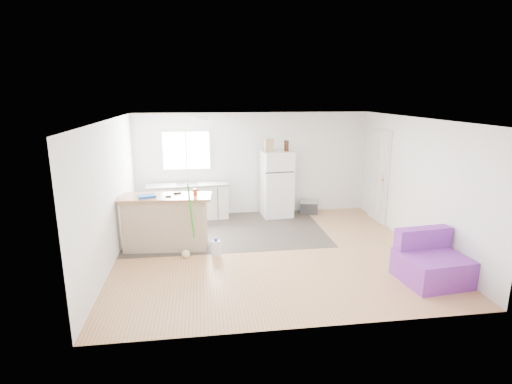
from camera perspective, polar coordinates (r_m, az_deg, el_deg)
room at (r=7.07m, az=2.23°, el=0.59°), size 5.51×5.01×2.41m
vinyl_zone at (r=8.52m, az=-4.16°, el=-5.49°), size 4.05×2.50×0.00m
window at (r=9.35m, az=-9.93°, el=5.87°), size 1.18×0.06×0.98m
interior_door at (r=9.38m, az=17.12°, el=2.18°), size 0.11×0.92×2.10m
ceiling_fixture at (r=7.98m, az=-7.90°, el=10.44°), size 0.30×0.30×0.07m
kitchen_cabinets at (r=9.30m, az=-9.68°, el=-1.28°), size 1.89×0.73×1.09m
peninsula at (r=7.59m, az=-12.76°, el=-4.19°), size 1.69×0.75×1.01m
refrigerator at (r=9.33m, az=2.97°, el=1.15°), size 0.74×0.71×1.53m
cooler at (r=9.72m, az=7.59°, el=-2.09°), size 0.49×0.40×0.33m
purple_seat at (r=6.81m, az=23.67°, el=-9.31°), size 1.00×0.96×0.76m
cleaner_jug at (r=7.20m, az=-5.72°, el=-8.01°), size 0.17×0.13×0.34m
mop at (r=7.20m, az=-9.77°, el=-7.42°), size 0.26×0.37×1.34m
red_cup at (r=7.40m, az=-8.70°, el=0.02°), size 0.09×0.09×0.12m
blue_tray at (r=7.44m, az=-15.33°, el=-0.58°), size 0.35×0.29×0.04m
tool_a at (r=7.56m, az=-11.19°, el=-0.13°), size 0.15×0.09×0.03m
tool_b at (r=7.36m, az=-12.43°, el=-0.61°), size 0.11×0.06×0.03m
cardboard_box at (r=9.07m, az=1.88°, el=6.68°), size 0.21×0.13×0.30m
bottle_left at (r=9.18m, az=4.48°, el=6.57°), size 0.09×0.09×0.25m
bottle_right at (r=9.23m, az=4.23°, el=6.62°), size 0.08×0.08×0.25m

